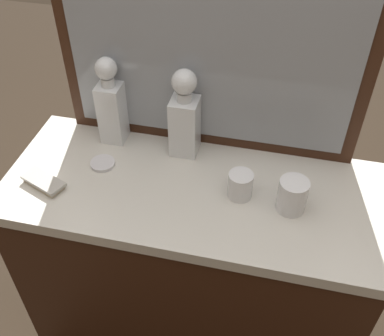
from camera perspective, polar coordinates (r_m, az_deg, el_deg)
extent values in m
plane|color=#2D2319|center=(2.09, 0.00, -19.10)|extent=(6.00, 6.00, 0.00)
cube|color=#381E11|center=(1.75, 0.00, -12.77)|extent=(1.14, 0.48, 0.81)
cube|color=silver|center=(1.42, 0.00, -2.97)|extent=(1.18, 0.50, 0.04)
cube|color=#381E11|center=(1.39, 2.26, 14.52)|extent=(0.96, 0.03, 0.69)
cube|color=gray|center=(1.38, 2.13, 14.24)|extent=(0.88, 0.01, 0.61)
cube|color=white|center=(1.48, -0.91, 5.21)|extent=(0.09, 0.09, 0.20)
cube|color=#8C4C14|center=(1.50, -0.89, 4.20)|extent=(0.07, 0.07, 0.13)
cylinder|color=white|center=(1.41, -0.96, 8.93)|extent=(0.05, 0.05, 0.03)
sphere|color=white|center=(1.38, -0.98, 10.69)|extent=(0.08, 0.08, 0.08)
cube|color=white|center=(1.55, -9.91, 6.77)|extent=(0.08, 0.08, 0.21)
cube|color=#8C4C14|center=(1.57, -9.77, 5.84)|extent=(0.07, 0.07, 0.15)
cylinder|color=white|center=(1.48, -10.45, 10.54)|extent=(0.04, 0.04, 0.03)
sphere|color=white|center=(1.46, -10.68, 12.11)|extent=(0.07, 0.07, 0.07)
cylinder|color=white|center=(1.34, 12.39, -3.35)|extent=(0.09, 0.09, 0.10)
cylinder|color=silver|center=(1.38, 12.12, -4.69)|extent=(0.08, 0.08, 0.01)
cylinder|color=white|center=(1.37, 6.06, -2.04)|extent=(0.07, 0.07, 0.08)
cylinder|color=silver|center=(1.39, 5.95, -3.10)|extent=(0.07, 0.07, 0.01)
cube|color=#B7A88C|center=(1.48, -17.95, -1.84)|extent=(0.14, 0.10, 0.01)
cube|color=#B7B5AD|center=(1.47, -18.05, -1.51)|extent=(0.15, 0.11, 0.01)
cylinder|color=silver|center=(1.51, -11.07, 0.56)|extent=(0.08, 0.08, 0.01)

